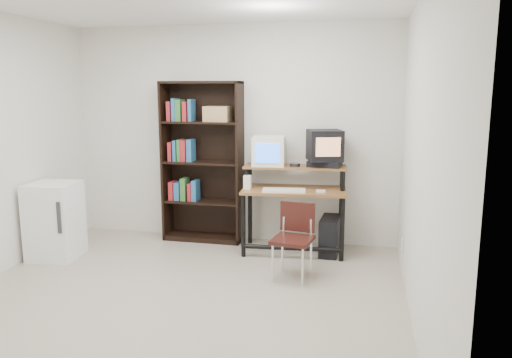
% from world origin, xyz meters
% --- Properties ---
extents(floor, '(4.00, 4.00, 0.01)m').
position_xyz_m(floor, '(0.00, 0.00, -0.01)').
color(floor, '#B0A592').
rests_on(floor, ground).
extents(back_wall, '(4.00, 0.01, 2.60)m').
position_xyz_m(back_wall, '(0.00, 2.00, 1.30)').
color(back_wall, silver).
rests_on(back_wall, floor).
extents(front_wall, '(4.00, 0.01, 2.60)m').
position_xyz_m(front_wall, '(0.00, -2.00, 1.30)').
color(front_wall, silver).
rests_on(front_wall, floor).
extents(right_wall, '(0.01, 4.00, 2.60)m').
position_xyz_m(right_wall, '(2.00, 0.00, 1.30)').
color(right_wall, silver).
rests_on(right_wall, floor).
extents(computer_desk, '(1.20, 0.67, 0.98)m').
position_xyz_m(computer_desk, '(0.82, 1.62, 0.68)').
color(computer_desk, brown).
rests_on(computer_desk, floor).
extents(crt_monitor, '(0.40, 0.40, 0.34)m').
position_xyz_m(crt_monitor, '(0.51, 1.70, 1.14)').
color(crt_monitor, silver).
rests_on(crt_monitor, computer_desk).
extents(vcr, '(0.39, 0.31, 0.08)m').
position_xyz_m(vcr, '(1.15, 1.73, 1.01)').
color(vcr, black).
rests_on(vcr, computer_desk).
extents(crt_tv, '(0.45, 0.45, 0.34)m').
position_xyz_m(crt_tv, '(1.14, 1.75, 1.22)').
color(crt_tv, black).
rests_on(crt_tv, vcr).
extents(cd_spindle, '(0.12, 0.12, 0.05)m').
position_xyz_m(cd_spindle, '(0.82, 1.67, 0.99)').
color(cd_spindle, '#26262B').
rests_on(cd_spindle, computer_desk).
extents(keyboard, '(0.49, 0.27, 0.03)m').
position_xyz_m(keyboard, '(0.73, 1.46, 0.74)').
color(keyboard, silver).
rests_on(keyboard, computer_desk).
extents(mousepad, '(0.23, 0.19, 0.01)m').
position_xyz_m(mousepad, '(1.14, 1.51, 0.72)').
color(mousepad, black).
rests_on(mousepad, computer_desk).
extents(mouse, '(0.10, 0.07, 0.03)m').
position_xyz_m(mouse, '(1.13, 1.49, 0.74)').
color(mouse, white).
rests_on(mouse, mousepad).
extents(desk_speaker, '(0.08, 0.08, 0.17)m').
position_xyz_m(desk_speaker, '(0.31, 1.49, 0.80)').
color(desk_speaker, silver).
rests_on(desk_speaker, computer_desk).
extents(pc_tower, '(0.23, 0.46, 0.42)m').
position_xyz_m(pc_tower, '(1.24, 1.62, 0.21)').
color(pc_tower, black).
rests_on(pc_tower, floor).
extents(school_chair, '(0.42, 0.42, 0.74)m').
position_xyz_m(school_chair, '(0.94, 0.82, 0.45)').
color(school_chair, black).
rests_on(school_chair, floor).
extents(bookshelf, '(0.97, 0.33, 1.94)m').
position_xyz_m(bookshelf, '(-0.34, 1.86, 0.99)').
color(bookshelf, black).
rests_on(bookshelf, floor).
extents(mini_fridge, '(0.54, 0.54, 0.84)m').
position_xyz_m(mini_fridge, '(-1.72, 0.84, 0.42)').
color(mini_fridge, white).
rests_on(mini_fridge, floor).
extents(wall_outlet, '(0.02, 0.08, 0.12)m').
position_xyz_m(wall_outlet, '(1.99, 1.15, 0.30)').
color(wall_outlet, beige).
rests_on(wall_outlet, right_wall).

